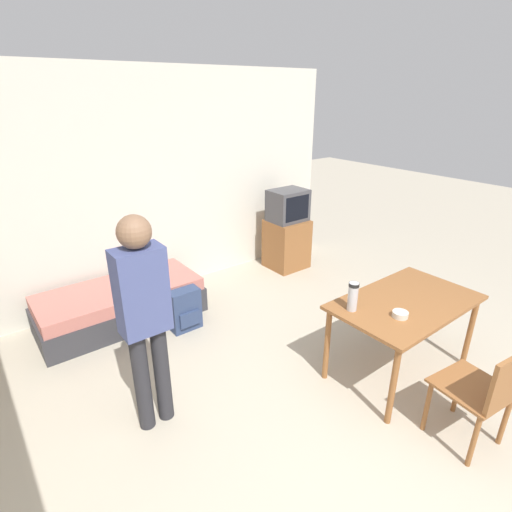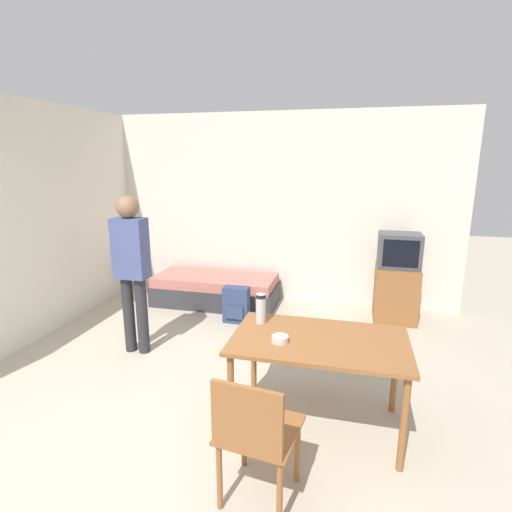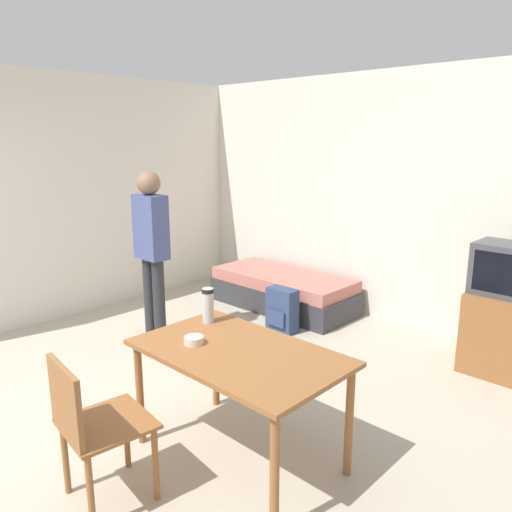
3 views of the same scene
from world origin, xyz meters
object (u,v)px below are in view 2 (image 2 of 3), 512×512
Objects in this scene: dining_table at (319,349)px; daybed at (216,290)px; tv at (397,280)px; backpack at (236,305)px; mate_bowl at (280,339)px; thermos_flask at (261,307)px; person_standing at (132,263)px; wooden_chair at (255,433)px.

daybed is at bearing 125.10° from dining_table.
backpack is (-1.98, -0.59, -0.31)m from tv.
tv is at bearing 67.40° from mate_bowl.
mate_bowl is (0.22, -0.31, -0.11)m from thermos_flask.
mate_bowl is 2.22m from backpack.
tv is 9.17× the size of mate_bowl.
mate_bowl is at bearing -64.49° from backpack.
person_standing is 6.86× the size of thermos_flask.
person_standing is 13.54× the size of mate_bowl.
person_standing is at bearing -150.03° from tv.
dining_table is 1.50× the size of wooden_chair.
wooden_chair reaches higher than daybed.
wooden_chair is 1.12m from thermos_flask.
daybed is at bearing 113.34° from wooden_chair.
backpack is at bearing 113.47° from thermos_flask.
dining_table is 2.80× the size of backpack.
thermos_flask is 1.97× the size of mate_bowl.
wooden_chair is 0.51× the size of person_standing.
backpack is at bearing -163.54° from tv.
thermos_flask is at bearing 125.06° from mate_bowl.
daybed is at bearing 78.39° from person_standing.
person_standing is (-2.80, -1.61, 0.45)m from tv.
mate_bowl is at bearing -54.94° from thermos_flask.
person_standing is 1.52m from backpack.
wooden_chair is 2.44m from person_standing.
person_standing reaches higher than wooden_chair.
wooden_chair reaches higher than mate_bowl.
wooden_chair is 2.84m from backpack.
thermos_flask is at bearing 159.07° from dining_table.
daybed is 2.02× the size of wooden_chair.
tv reaches higher than dining_table.
person_standing is 1.98m from mate_bowl.
dining_table is at bearing -56.49° from backpack.
thermos_flask is at bearing 101.43° from wooden_chair.
backpack is (-0.92, 2.67, -0.27)m from wooden_chair.
thermos_flask is 1.89m from backpack.
mate_bowl is (1.75, -0.91, -0.23)m from person_standing.
backpack is (-0.93, 1.94, -0.53)m from mate_bowl.
dining_table is (1.69, -2.41, 0.45)m from daybed.
daybed is 2.49m from tv.
thermos_flask reaches higher than dining_table.
dining_table is 2.20m from person_standing.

